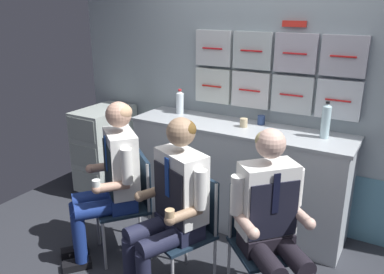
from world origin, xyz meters
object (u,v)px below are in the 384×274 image
(folding_chair_left, at_px, (133,194))
(crew_member_left, at_px, (112,175))
(crew_member_by_counter, at_px, (272,219))
(folding_chair_by_counter, at_px, (259,230))
(crew_member_right, at_px, (172,201))
(water_bottle_clear, at_px, (326,121))
(folding_chair_right, at_px, (191,219))
(service_trolley, at_px, (105,148))
(coffee_cup_spare, at_px, (261,120))

(folding_chair_left, relative_size, crew_member_left, 0.65)
(folding_chair_left, height_order, crew_member_by_counter, crew_member_by_counter)
(folding_chair_by_counter, xyz_separation_m, crew_member_by_counter, (0.12, -0.11, 0.18))
(crew_member_left, bearing_deg, crew_member_right, -10.77)
(crew_member_by_counter, xyz_separation_m, water_bottle_clear, (0.07, 0.99, 0.40))
(folding_chair_left, xyz_separation_m, folding_chair_by_counter, (1.07, 0.01, 0.00))
(crew_member_left, relative_size, water_bottle_clear, 4.28)
(crew_member_left, xyz_separation_m, crew_member_right, (0.63, -0.12, -0.00))
(crew_member_right, xyz_separation_m, crew_member_by_counter, (0.66, 0.15, -0.01))
(folding_chair_right, bearing_deg, service_trolley, 151.60)
(folding_chair_left, height_order, crew_member_right, crew_member_right)
(service_trolley, height_order, crew_member_right, crew_member_right)
(crew_member_left, distance_m, water_bottle_clear, 1.74)
(coffee_cup_spare, bearing_deg, water_bottle_clear, -9.83)
(crew_member_left, bearing_deg, coffee_cup_spare, 54.76)
(folding_chair_by_counter, bearing_deg, crew_member_right, -154.56)
(service_trolley, distance_m, water_bottle_clear, 2.31)
(crew_member_by_counter, bearing_deg, water_bottle_clear, 85.99)
(service_trolley, bearing_deg, folding_chair_left, -37.68)
(service_trolley, xyz_separation_m, water_bottle_clear, (2.23, 0.14, 0.60))
(crew_member_right, bearing_deg, water_bottle_clear, 57.38)
(folding_chair_left, distance_m, folding_chair_right, 0.60)
(crew_member_right, distance_m, water_bottle_clear, 1.40)
(crew_member_by_counter, bearing_deg, service_trolley, 158.64)
(folding_chair_right, height_order, folding_chair_by_counter, same)
(service_trolley, height_order, crew_member_by_counter, crew_member_by_counter)
(crew_member_right, xyz_separation_m, coffee_cup_spare, (0.15, 1.23, 0.29))
(crew_member_left, xyz_separation_m, folding_chair_right, (0.70, 0.02, -0.20))
(folding_chair_by_counter, bearing_deg, service_trolley, 160.22)
(service_trolley, height_order, folding_chair_left, service_trolley)
(crew_member_by_counter, bearing_deg, coffee_cup_spare, 114.84)
(folding_chair_by_counter, xyz_separation_m, water_bottle_clear, (0.19, 0.88, 0.58))
(crew_member_left, xyz_separation_m, folding_chair_by_counter, (1.17, 0.14, -0.20))
(service_trolley, distance_m, coffee_cup_spare, 1.75)
(folding_chair_right, height_order, coffee_cup_spare, coffee_cup_spare)
(folding_chair_right, relative_size, crew_member_by_counter, 0.67)
(crew_member_left, height_order, coffee_cup_spare, crew_member_left)
(folding_chair_by_counter, height_order, crew_member_by_counter, crew_member_by_counter)
(folding_chair_left, distance_m, coffee_cup_spare, 1.30)
(folding_chair_left, relative_size, coffee_cup_spare, 10.52)
(crew_member_right, relative_size, coffee_cup_spare, 16.08)
(folding_chair_by_counter, xyz_separation_m, coffee_cup_spare, (-0.39, 0.98, 0.48))
(folding_chair_left, relative_size, folding_chair_by_counter, 1.00)
(folding_chair_right, bearing_deg, folding_chair_left, 170.70)
(crew_member_left, bearing_deg, service_trolley, 134.96)
(folding_chair_left, distance_m, crew_member_by_counter, 1.21)
(folding_chair_by_counter, relative_size, water_bottle_clear, 2.79)
(folding_chair_left, xyz_separation_m, crew_member_by_counter, (1.19, -0.10, 0.18))
(folding_chair_by_counter, relative_size, crew_member_by_counter, 0.67)
(folding_chair_left, height_order, water_bottle_clear, water_bottle_clear)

